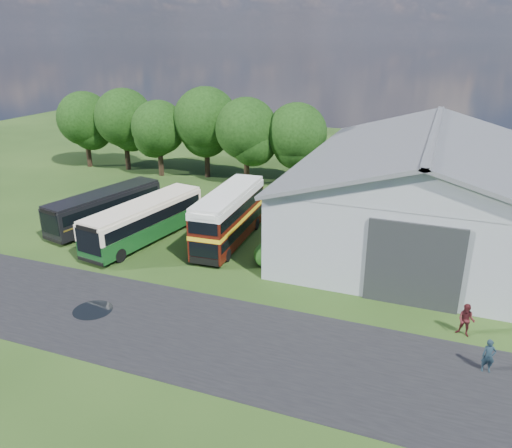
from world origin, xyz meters
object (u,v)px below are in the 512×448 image
at_px(storage_shed, 429,181).
at_px(visitor_a, 488,356).
at_px(bus_green_single, 145,220).
at_px(bus_maroon_double, 229,217).
at_px(visitor_b, 466,321).
at_px(bus_dark_single, 105,207).

relative_size(storage_shed, visitor_a, 15.23).
xyz_separation_m(bus_green_single, bus_maroon_double, (6.04, 1.86, 0.41)).
distance_m(storage_shed, bus_maroon_double, 15.30).
bearing_deg(visitor_b, bus_maroon_double, 173.02).
xyz_separation_m(storage_shed, bus_maroon_double, (-13.31, -7.24, -2.16)).
distance_m(bus_dark_single, visitor_a, 29.56).
height_order(bus_green_single, visitor_b, bus_green_single).
xyz_separation_m(bus_maroon_double, visitor_b, (16.24, -6.96, -1.12)).
relative_size(bus_maroon_double, bus_dark_single, 0.90).
bearing_deg(storage_shed, visitor_a, -77.16).
height_order(bus_maroon_double, bus_dark_single, bus_maroon_double).
bearing_deg(bus_maroon_double, visitor_a, -32.41).
relative_size(bus_dark_single, visitor_a, 6.43).
relative_size(bus_green_single, visitor_b, 6.28).
bearing_deg(bus_dark_single, visitor_a, -6.15).
xyz_separation_m(visitor_a, visitor_b, (-0.93, 2.77, 0.07)).
relative_size(bus_dark_single, visitor_b, 5.92).
distance_m(storage_shed, bus_dark_single, 25.37).
bearing_deg(visitor_a, visitor_b, 98.08).
xyz_separation_m(bus_dark_single, visitor_b, (27.04, -6.76, -0.61)).
distance_m(storage_shed, visitor_a, 17.72).
bearing_deg(bus_green_single, bus_maroon_double, 26.19).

